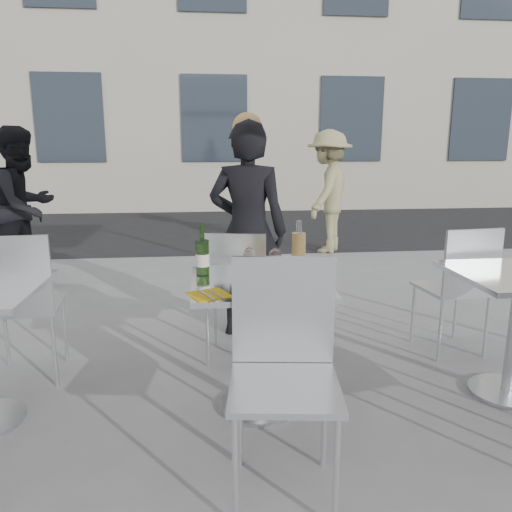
{
  "coord_description": "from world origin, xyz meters",
  "views": [
    {
      "loc": [
        -0.29,
        -2.57,
        1.46
      ],
      "look_at": [
        0.0,
        0.15,
        0.85
      ],
      "focal_mm": 35.0,
      "sensor_mm": 36.0,
      "label": 1
    }
  ],
  "objects": [
    {
      "name": "wineglass_white_a",
      "position": [
        -0.05,
        0.04,
        0.86
      ],
      "size": [
        0.07,
        0.07,
        0.16
      ],
      "color": "white",
      "rests_on": "main_table"
    },
    {
      "name": "salad_plate",
      "position": [
        0.05,
        0.05,
        0.79
      ],
      "size": [
        0.22,
        0.22,
        0.09
      ],
      "color": "white",
      "rests_on": "main_table"
    },
    {
      "name": "chair_far",
      "position": [
        -0.09,
        0.62,
        0.54
      ],
      "size": [
        0.48,
        0.49,
        0.92
      ],
      "rotation": [
        0.0,
        0.0,
        2.98
      ],
      "color": "silver",
      "rests_on": "ground"
    },
    {
      "name": "chair_near",
      "position": [
        0.04,
        -0.62,
        0.59
      ],
      "size": [
        0.5,
        0.51,
        0.99
      ],
      "rotation": [
        0.0,
        0.0,
        -0.12
      ],
      "color": "silver",
      "rests_on": "ground"
    },
    {
      "name": "carafe",
      "position": [
        0.25,
        0.19,
        0.87
      ],
      "size": [
        0.08,
        0.08,
        0.29
      ],
      "color": "tan",
      "rests_on": "main_table"
    },
    {
      "name": "sugar_shaker",
      "position": [
        0.17,
        0.05,
        0.8
      ],
      "size": [
        0.06,
        0.06,
        0.11
      ],
      "color": "white",
      "rests_on": "main_table"
    },
    {
      "name": "pizza_far",
      "position": [
        0.09,
        0.19,
        0.77
      ],
      "size": [
        0.36,
        0.36,
        0.03
      ],
      "color": "white",
      "rests_on": "main_table"
    },
    {
      "name": "napkin_right",
      "position": [
        0.27,
        -0.2,
        0.75
      ],
      "size": [
        0.24,
        0.24,
        0.01
      ],
      "rotation": [
        0.0,
        0.0,
        -0.44
      ],
      "color": "gold",
      "rests_on": "main_table"
    },
    {
      "name": "pizza_near",
      "position": [
        0.06,
        -0.13,
        0.76
      ],
      "size": [
        0.3,
        0.3,
        0.02
      ],
      "color": "#E7A95A",
      "rests_on": "main_table"
    },
    {
      "name": "wineglass_red_b",
      "position": [
        0.1,
        0.08,
        0.86
      ],
      "size": [
        0.07,
        0.07,
        0.16
      ],
      "color": "white",
      "rests_on": "main_table"
    },
    {
      "name": "side_chair_rfar",
      "position": [
        1.47,
        0.59,
        0.55
      ],
      "size": [
        0.46,
        0.47,
        0.92
      ],
      "rotation": [
        0.0,
        0.0,
        3.25
      ],
      "color": "silver",
      "rests_on": "ground"
    },
    {
      "name": "side_chair_lfar",
      "position": [
        -1.4,
        0.45,
        0.57
      ],
      "size": [
        0.47,
        0.49,
        0.96
      ],
      "rotation": [
        0.0,
        0.0,
        3.24
      ],
      "color": "silver",
      "rests_on": "ground"
    },
    {
      "name": "street_asphalt",
      "position": [
        0.0,
        6.5,
        0.0
      ],
      "size": [
        24.0,
        5.0,
        0.0
      ],
      "primitive_type": "cube",
      "color": "black",
      "rests_on": "ground"
    },
    {
      "name": "napkin_left",
      "position": [
        -0.27,
        -0.24,
        0.75
      ],
      "size": [
        0.24,
        0.24,
        0.01
      ],
      "rotation": [
        0.0,
        0.0,
        0.4
      ],
      "color": "gold",
      "rests_on": "main_table"
    },
    {
      "name": "ground",
      "position": [
        0.0,
        0.0,
        0.0
      ],
      "size": [
        80.0,
        80.0,
        0.0
      ],
      "primitive_type": "plane",
      "color": "slate"
    },
    {
      "name": "main_table",
      "position": [
        0.0,
        0.0,
        0.54
      ],
      "size": [
        0.72,
        0.72,
        0.75
      ],
      "color": "#B7BABF",
      "rests_on": "ground"
    },
    {
      "name": "wine_bottle",
      "position": [
        -0.3,
        0.13,
        0.86
      ],
      "size": [
        0.07,
        0.08,
        0.29
      ],
      "color": "#2D5620",
      "rests_on": "main_table"
    },
    {
      "name": "pedestrian_b",
      "position": [
        1.42,
        4.12,
        0.83
      ],
      "size": [
        1.07,
        1.24,
        1.66
      ],
      "primitive_type": "imported",
      "rotation": [
        0.0,
        0.0,
        4.18
      ],
      "color": "#8C865A",
      "rests_on": "ground"
    },
    {
      "name": "wineglass_red_a",
      "position": [
        0.09,
        0.03,
        0.86
      ],
      "size": [
        0.07,
        0.07,
        0.16
      ],
      "color": "white",
      "rests_on": "main_table"
    },
    {
      "name": "woman_diner",
      "position": [
        0.04,
        1.15,
        0.82
      ],
      "size": [
        0.69,
        0.55,
        1.64
      ],
      "primitive_type": "imported",
      "rotation": [
        0.0,
        0.0,
        2.85
      ],
      "color": "black",
      "rests_on": "ground"
    },
    {
      "name": "pedestrian_a",
      "position": [
        -2.15,
        2.87,
        0.82
      ],
      "size": [
        0.9,
        0.99,
        1.65
      ],
      "primitive_type": "imported",
      "rotation": [
        0.0,
        0.0,
        1.15
      ],
      "color": "black",
      "rests_on": "ground"
    },
    {
      "name": "wineglass_white_b",
      "position": [
        -0.04,
        0.11,
        0.86
      ],
      "size": [
        0.07,
        0.07,
        0.16
      ],
      "color": "white",
      "rests_on": "main_table"
    }
  ]
}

